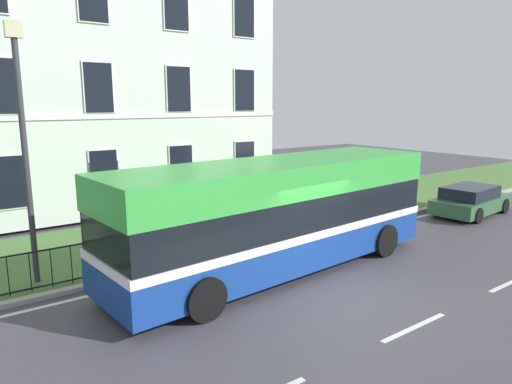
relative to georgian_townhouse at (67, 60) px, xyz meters
name	(u,v)px	position (x,y,z in m)	size (l,w,h in m)	color
ground_plane	(318,284)	(2.27, -13.23, -6.27)	(60.00, 56.00, 0.18)	#45424A
georgian_townhouse	(67,60)	(0.00, 0.00, 0.00)	(16.31, 8.18, 12.20)	silver
iron_verge_railing	(175,243)	(0.00, -9.85, -5.63)	(12.93, 0.04, 0.97)	black
single_decker_bus	(278,213)	(2.09, -11.85, -4.68)	(9.82, 3.23, 2.97)	navy
parked_hatchback_00	(471,200)	(12.29, -11.57, -5.67)	(4.00, 2.06, 1.18)	#345D39
street_lamp_post	(24,138)	(-3.45, -9.24, -2.58)	(0.36, 0.24, 6.14)	#333338
litter_bin	(290,215)	(4.48, -9.51, -5.55)	(0.47, 0.47, 1.16)	black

